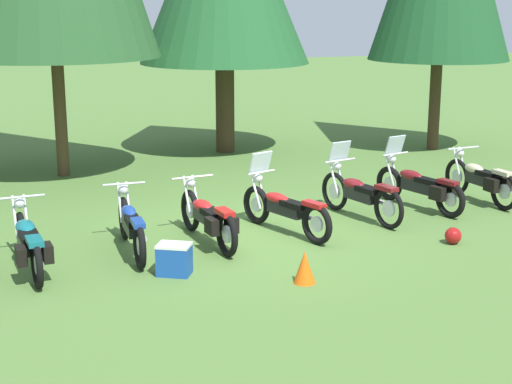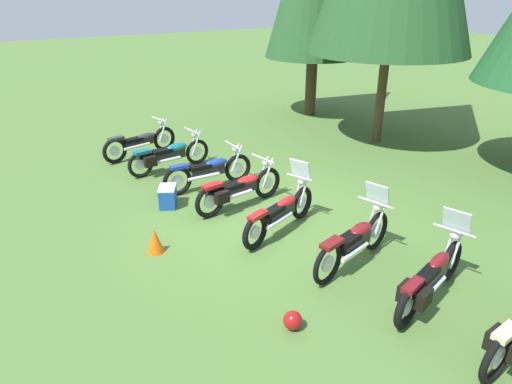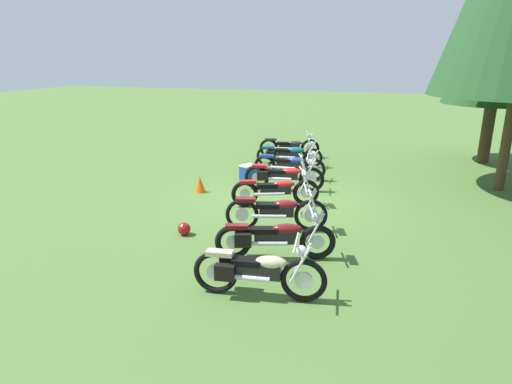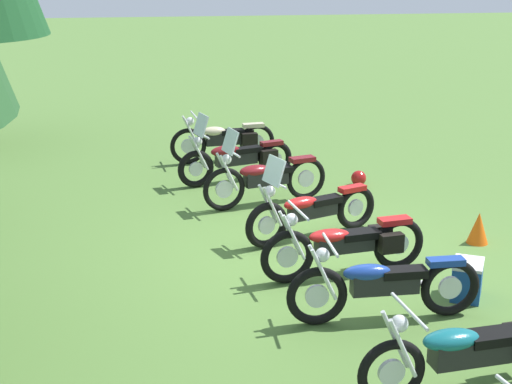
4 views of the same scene
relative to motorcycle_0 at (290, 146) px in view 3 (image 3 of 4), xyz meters
The scene contains 13 objects.
ground_plane 5.30m from the motorcycle_0, 11.39° to the left, with size 80.00×80.00×0.00m, color #4C7033.
motorcycle_0 is the anchor object (origin of this frame).
motorcycle_1 1.50m from the motorcycle_0, 10.79° to the left, with size 0.80×2.37×1.00m.
motorcycle_2 3.16m from the motorcycle_0, 13.20° to the left, with size 0.70×2.36×1.02m.
motorcycle_3 4.47m from the motorcycle_0, 10.51° to the left, with size 0.83×2.34×1.02m.
motorcycle_4 5.89m from the motorcycle_0, ahead, with size 1.01×2.20×1.36m.
motorcycle_5 7.61m from the motorcycle_0, 11.20° to the left, with size 0.88×2.23×1.38m.
motorcycle_6 9.06m from the motorcycle_0, 11.29° to the left, with size 0.96×2.27×1.36m.
motorcycle_7 10.50m from the motorcycle_0, 10.27° to the left, with size 0.78×2.20×1.03m.
pine_tree_0 8.70m from the motorcycle_0, 101.07° to the left, with size 3.48×3.48×8.45m.
picnic_cooler 3.58m from the motorcycle_0, ahead, with size 0.60×0.55×0.48m.
traffic_cone 5.46m from the motorcycle_0, 15.24° to the right, with size 0.32×0.32×0.48m, color #EA590F.
dropped_helmet 8.34m from the motorcycle_0, ahead, with size 0.28×0.28×0.28m, color maroon.
Camera 3 is at (11.19, 2.72, 3.77)m, focal length 30.60 mm.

